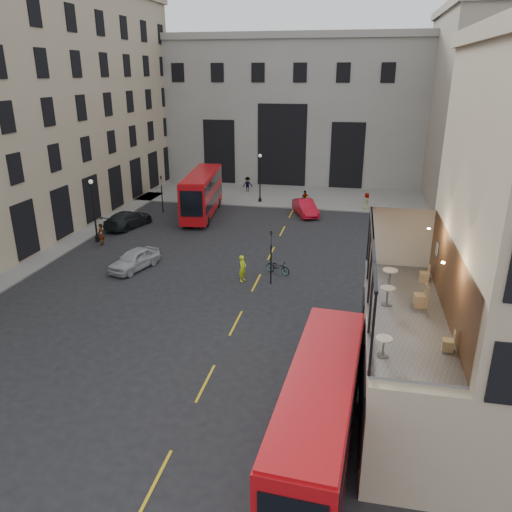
% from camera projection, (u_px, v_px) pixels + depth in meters
% --- Properties ---
extents(ground, '(140.00, 140.00, 0.00)m').
position_uv_depth(ground, '(248.00, 388.00, 22.74)').
color(ground, black).
rests_on(ground, ground).
extents(host_building_main, '(7.26, 11.40, 15.10)m').
position_uv_depth(host_building_main, '(512.00, 240.00, 18.21)').
color(host_building_main, tan).
rests_on(host_building_main, ground).
extents(host_frontage, '(3.00, 11.00, 4.50)m').
position_uv_depth(host_frontage, '(400.00, 361.00, 20.76)').
color(host_frontage, tan).
rests_on(host_frontage, ground).
extents(cafe_floor, '(3.00, 10.00, 0.10)m').
position_uv_depth(cafe_floor, '(405.00, 311.00, 19.97)').
color(cafe_floor, slate).
rests_on(cafe_floor, host_frontage).
extents(gateway, '(35.00, 10.60, 18.00)m').
position_uv_depth(gateway, '(288.00, 106.00, 64.55)').
color(gateway, gray).
rests_on(gateway, ground).
extents(pavement_far, '(40.00, 12.00, 0.12)m').
position_uv_depth(pavement_far, '(266.00, 194.00, 58.78)').
color(pavement_far, slate).
rests_on(pavement_far, ground).
extents(traffic_light_near, '(0.16, 0.20, 3.80)m').
position_uv_depth(traffic_light_near, '(271.00, 250.00, 33.12)').
color(traffic_light_near, black).
rests_on(traffic_light_near, ground).
extents(traffic_light_far, '(0.16, 0.20, 3.80)m').
position_uv_depth(traffic_light_far, '(162.00, 189.00, 50.43)').
color(traffic_light_far, black).
rests_on(traffic_light_far, ground).
extents(street_lamp_a, '(0.36, 0.36, 5.33)m').
position_uv_depth(street_lamp_a, '(94.00, 214.00, 41.61)').
color(street_lamp_a, black).
rests_on(street_lamp_a, ground).
extents(street_lamp_b, '(0.36, 0.36, 5.33)m').
position_uv_depth(street_lamp_b, '(260.00, 181.00, 54.29)').
color(street_lamp_b, black).
rests_on(street_lamp_b, ground).
extents(bus_near, '(2.92, 10.08, 3.97)m').
position_uv_depth(bus_near, '(320.00, 415.00, 17.51)').
color(bus_near, '#AD0C11').
rests_on(bus_near, ground).
extents(bus_far, '(3.76, 10.98, 4.29)m').
position_uv_depth(bus_far, '(202.00, 192.00, 49.40)').
color(bus_far, '#AD0C10').
rests_on(bus_far, ground).
extents(car_a, '(2.92, 4.65, 1.48)m').
position_uv_depth(car_a, '(134.00, 259.00, 36.30)').
color(car_a, '#A4A7AC').
rests_on(car_a, ground).
extents(car_b, '(3.26, 5.00, 1.56)m').
position_uv_depth(car_b, '(305.00, 208.00, 50.01)').
color(car_b, '#B50B1D').
rests_on(car_b, ground).
extents(car_c, '(3.41, 5.64, 1.53)m').
position_uv_depth(car_c, '(128.00, 219.00, 46.13)').
color(car_c, black).
rests_on(car_c, ground).
extents(bicycle, '(2.03, 1.37, 1.01)m').
position_uv_depth(bicycle, '(278.00, 267.00, 35.51)').
color(bicycle, gray).
rests_on(bicycle, ground).
extents(cyclist, '(0.59, 0.76, 1.86)m').
position_uv_depth(cyclist, '(243.00, 268.00, 34.13)').
color(cyclist, '#C2E718').
rests_on(cyclist, ground).
extents(pedestrian_a, '(0.82, 0.68, 1.53)m').
position_uv_depth(pedestrian_a, '(181.00, 194.00, 55.67)').
color(pedestrian_a, gray).
rests_on(pedestrian_a, ground).
extents(pedestrian_b, '(1.40, 1.15, 1.88)m').
position_uv_depth(pedestrian_b, '(248.00, 185.00, 59.39)').
color(pedestrian_b, gray).
rests_on(pedestrian_b, ground).
extents(pedestrian_c, '(1.03, 0.96, 1.70)m').
position_uv_depth(pedestrian_c, '(305.00, 198.00, 53.42)').
color(pedestrian_c, gray).
rests_on(pedestrian_c, ground).
extents(pedestrian_d, '(0.72, 0.97, 1.81)m').
position_uv_depth(pedestrian_d, '(367.00, 202.00, 51.86)').
color(pedestrian_d, gray).
rests_on(pedestrian_d, ground).
extents(pedestrian_e, '(0.49, 0.70, 1.84)m').
position_uv_depth(pedestrian_e, '(101.00, 235.00, 41.23)').
color(pedestrian_e, gray).
rests_on(pedestrian_e, ground).
extents(cafe_table_near, '(0.55, 0.55, 0.69)m').
position_uv_depth(cafe_table_near, '(384.00, 344.00, 16.57)').
color(cafe_table_near, silver).
rests_on(cafe_table_near, cafe_floor).
extents(cafe_table_mid, '(0.61, 0.61, 0.76)m').
position_uv_depth(cafe_table_mid, '(387.00, 293.00, 20.24)').
color(cafe_table_mid, beige).
rests_on(cafe_table_mid, cafe_floor).
extents(cafe_table_far, '(0.66, 0.66, 0.83)m').
position_uv_depth(cafe_table_far, '(390.00, 276.00, 21.88)').
color(cafe_table_far, beige).
rests_on(cafe_table_far, cafe_floor).
extents(cafe_chair_a, '(0.41, 0.41, 0.75)m').
position_uv_depth(cafe_chair_a, '(448.00, 344.00, 16.98)').
color(cafe_chair_a, tan).
rests_on(cafe_chair_a, cafe_floor).
extents(cafe_chair_b, '(0.50, 0.50, 0.90)m').
position_uv_depth(cafe_chair_b, '(421.00, 300.00, 20.17)').
color(cafe_chair_b, tan).
rests_on(cafe_chair_b, cafe_floor).
extents(cafe_chair_c, '(0.49, 0.49, 0.96)m').
position_uv_depth(cafe_chair_c, '(420.00, 300.00, 20.19)').
color(cafe_chair_c, tan).
rests_on(cafe_chair_c, cafe_floor).
extents(cafe_chair_d, '(0.42, 0.42, 0.82)m').
position_uv_depth(cafe_chair_d, '(424.00, 276.00, 22.61)').
color(cafe_chair_d, tan).
rests_on(cafe_chair_d, cafe_floor).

